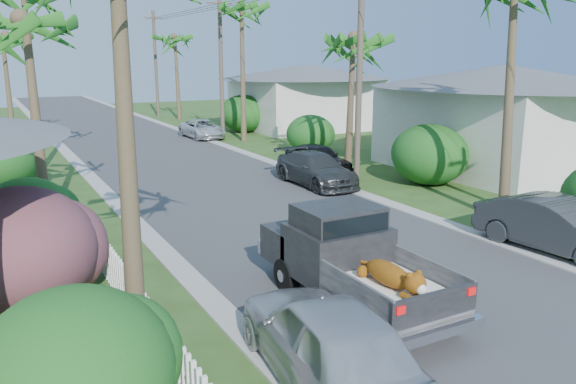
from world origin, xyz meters
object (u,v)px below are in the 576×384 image
pickup_truck (345,256)px  utility_pole_b (359,71)px  parked_car_rd (202,129)px  parked_car_ln (328,341)px  palm_r_c (241,6)px  utility_pole_c (221,66)px  parked_car_rm (316,169)px  parked_car_rn (557,227)px  palm_r_b (352,38)px  palm_l_b (25,21)px  house_right_far (305,99)px  utility_pole_d (156,64)px  palm_r_d (175,37)px  parked_car_rf (318,159)px  palm_l_d (2,36)px  house_right_near (500,122)px

pickup_truck → utility_pole_b: (7.34, 9.85, 3.59)m
parked_car_rd → parked_car_ln: (-8.12, -27.82, 0.17)m
palm_r_c → utility_pole_c: 4.08m
parked_car_rm → utility_pole_b: 4.42m
parked_car_rn → palm_r_b: bearing=77.2°
palm_l_b → utility_pole_c: (12.40, 16.00, -1.55)m
palm_r_c → utility_pole_c: bearing=106.7°
parked_car_rd → house_right_far: bearing=8.6°
pickup_truck → parked_car_rm: (5.34, 9.92, -0.35)m
parked_car_ln → palm_r_c: palm_r_c is taller
pickup_truck → utility_pole_d: utility_pole_d is taller
parked_car_rn → palm_r_d: 37.55m
utility_pole_b → utility_pole_c: same height
parked_car_rn → parked_car_rf: parked_car_rn is taller
palm_r_c → utility_pole_b: size_ratio=1.04×
utility_pole_c → house_right_far: bearing=15.1°
parked_car_rm → palm_l_d: (-10.10, 20.93, 5.78)m
palm_l_b → palm_l_d: 22.00m
palm_l_d → utility_pole_d: bearing=36.6°
house_right_far → parked_car_rf: bearing=-118.4°
palm_r_b → utility_pole_d: size_ratio=0.80×
house_right_far → palm_r_b: bearing=-113.1°
palm_l_d → house_right_far: (19.50, -4.00, -4.32)m
utility_pole_d → palm_l_d: bearing=-143.4°
palm_r_b → house_right_far: size_ratio=0.80×
palm_r_c → palm_r_d: bearing=88.8°
utility_pole_d → parked_car_rm: bearing=-93.8°
palm_r_b → utility_pole_c: (-1.00, 13.00, -1.35)m
pickup_truck → palm_r_c: bearing=70.8°
parked_car_rd → house_right_far: size_ratio=0.47×
palm_l_b → utility_pole_b: bearing=4.6°
palm_l_b → house_right_near: bearing=0.0°
parked_car_rf → utility_pole_c: 13.43m
house_right_near → utility_pole_d: bearing=103.4°
palm_r_c → utility_pole_c: size_ratio=1.04×
palm_r_c → palm_l_b: bearing=-132.9°
parked_car_rn → utility_pole_d: bearing=83.9°
house_right_near → utility_pole_d: utility_pole_d is taller
palm_l_b → utility_pole_c: utility_pole_c is taller
parked_car_rm → palm_r_b: (3.00, 1.93, 5.29)m
parked_car_ln → palm_r_d: (10.29, 39.38, 5.98)m
house_right_near → utility_pole_c: (-7.40, 16.00, 2.38)m
palm_l_d → palm_r_b: (13.10, -19.00, -0.49)m
parked_car_rf → parked_car_rn: bearing=-92.8°
house_right_far → utility_pole_b: bearing=-113.5°
pickup_truck → parked_car_rf: (6.74, 12.03, -0.35)m
pickup_truck → palm_l_b: 11.42m
parked_car_rm → palm_l_b: size_ratio=0.61×
palm_r_d → house_right_near: palm_r_d is taller
palm_r_d → utility_pole_b: 27.10m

